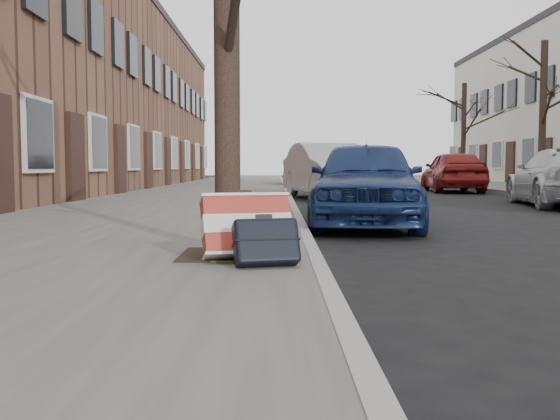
{
  "coord_description": "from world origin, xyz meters",
  "views": [
    {
      "loc": [
        -1.59,
        -4.22,
        0.9
      ],
      "look_at": [
        -1.56,
        0.8,
        0.55
      ],
      "focal_mm": 40.0,
      "sensor_mm": 36.0,
      "label": 1
    }
  ],
  "objects_px": {
    "suitcase_red": "(246,227)",
    "suitcase_navy": "(266,241)",
    "car_near_mid": "(329,171)",
    "car_near_front": "(366,182)"
  },
  "relations": [
    {
      "from": "suitcase_navy",
      "to": "car_near_mid",
      "type": "relative_size",
      "value": 0.11
    },
    {
      "from": "suitcase_red",
      "to": "suitcase_navy",
      "type": "height_order",
      "value": "suitcase_red"
    },
    {
      "from": "suitcase_red",
      "to": "car_near_front",
      "type": "height_order",
      "value": "car_near_front"
    },
    {
      "from": "suitcase_red",
      "to": "suitcase_navy",
      "type": "xyz_separation_m",
      "value": [
        0.17,
        -0.34,
        -0.08
      ]
    },
    {
      "from": "car_near_front",
      "to": "car_near_mid",
      "type": "xyz_separation_m",
      "value": [
        0.12,
        7.89,
        0.12
      ]
    },
    {
      "from": "car_near_front",
      "to": "car_near_mid",
      "type": "relative_size",
      "value": 0.82
    },
    {
      "from": "suitcase_navy",
      "to": "car_near_front",
      "type": "xyz_separation_m",
      "value": [
        1.41,
        4.49,
        0.34
      ]
    },
    {
      "from": "suitcase_navy",
      "to": "car_near_front",
      "type": "bearing_deg",
      "value": 57.87
    },
    {
      "from": "car_near_front",
      "to": "suitcase_navy",
      "type": "bearing_deg",
      "value": -100.06
    },
    {
      "from": "car_near_mid",
      "to": "car_near_front",
      "type": "bearing_deg",
      "value": -102.26
    }
  ]
}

